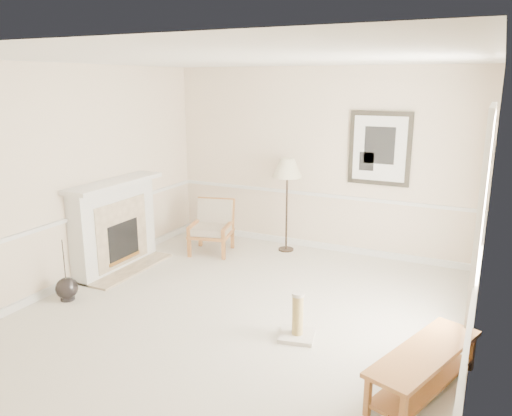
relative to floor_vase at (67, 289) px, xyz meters
The scene contains 8 objects.
ground 2.23m from the floor_vase, 14.57° to the left, with size 5.50×5.50×0.00m, color silver.
room 2.93m from the floor_vase, 15.53° to the left, with size 5.04×5.54×2.92m.
fireplace 1.27m from the floor_vase, 99.45° to the left, with size 0.64×1.64×1.31m.
floor_vase is the anchor object (origin of this frame).
armchair 2.54m from the floor_vase, 74.12° to the left, with size 0.77×0.80×0.83m.
floor_lamp 3.63m from the floor_vase, 59.38° to the left, with size 0.53×0.53×1.51m.
bench 4.30m from the floor_vase, ahead, with size 0.86×1.46×0.40m.
scratching_post 2.98m from the floor_vase, ahead, with size 0.44×0.44×0.52m.
Camera 1 is at (2.52, -4.74, 2.69)m, focal length 35.00 mm.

